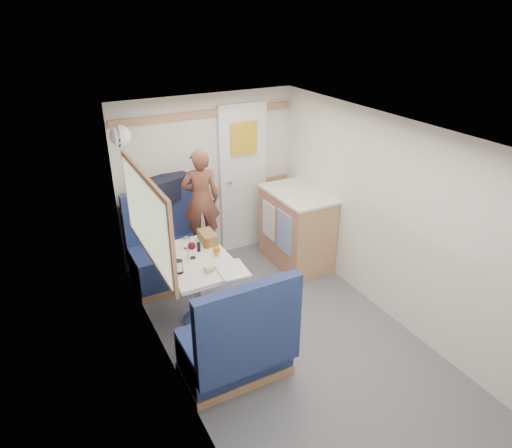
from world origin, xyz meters
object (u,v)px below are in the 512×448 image
orange_fruit (217,250)px  bench_near (238,349)px  bench_far (171,257)px  salt_grinder (188,254)px  pepper_grinder (199,247)px  dinette_table (198,273)px  person (201,199)px  duffel_bag (167,188)px  tumbler_right (187,243)px  galley_counter (296,228)px  cheese_block (209,267)px  beer_glass (206,243)px  bread_loaf (208,237)px  tumbler_left (179,267)px  tray (232,270)px  dome_light (120,136)px  wine_glass (192,247)px

orange_fruit → bench_near: bearing=-103.2°
bench_far → salt_grinder: bearing=-94.4°
bench_far → pepper_grinder: 0.87m
dinette_table → person: (0.34, 0.71, 0.44)m
duffel_bag → tumbler_right: bearing=-115.5°
person → duffel_bag: bearing=-43.5°
galley_counter → duffel_bag: bearing=157.4°
cheese_block → beer_glass: size_ratio=1.02×
bench_near → bread_loaf: (0.23, 1.14, 0.47)m
galley_counter → beer_glass: (-1.30, -0.38, 0.30)m
bench_near → pepper_grinder: bearing=85.8°
tumbler_left → beer_glass: bearing=39.0°
galley_counter → tray: 1.57m
dinette_table → orange_fruit: 0.29m
dinette_table → bench_far: 0.90m
person → pepper_grinder: person is taller
bench_near → tumbler_left: bench_near is taller
cheese_block → tray: bearing=-28.0°
orange_fruit → salt_grinder: size_ratio=0.76×
pepper_grinder → tumbler_right: bearing=124.1°
bench_far → bread_loaf: 0.79m
dinette_table → cheese_block: bearing=-84.0°
bench_far → dome_light: dome_light is taller
tray → duffel_bag: bearing=94.4°
galley_counter → cheese_block: galley_counter is taller
pepper_grinder → bread_loaf: 0.20m
bench_near → wine_glass: size_ratio=6.25×
person → salt_grinder: size_ratio=11.72×
tray → tumbler_right: tumbler_right is taller
dome_light → person: bearing=-10.6°
dome_light → dinette_table: bearing=-65.4°
pepper_grinder → bread_loaf: bread_loaf is taller
tumbler_left → beer_glass: size_ratio=1.28×
salt_grinder → bench_near: bearing=-86.1°
galley_counter → tumbler_right: galley_counter is taller
duffel_bag → orange_fruit: bearing=-103.6°
tumbler_right → cheese_block: bearing=-86.3°
bench_far → salt_grinder: size_ratio=11.15×
galley_counter → tumbler_right: 1.53m
orange_fruit → bread_loaf: (0.03, 0.29, -0.00)m
wine_glass → galley_counter: bearing=18.9°
duffel_bag → tumbler_left: duffel_bag is taller
orange_fruit → cheese_block: size_ratio=0.74×
dome_light → duffel_bag: size_ratio=0.37×
wine_glass → bench_near: bearing=-88.3°
dinette_table → tumbler_left: 0.35m
bench_near → tray: 0.70m
dinette_table → person: 0.90m
tumbler_left → pepper_grinder: bearing=43.5°
dinette_table → beer_glass: size_ratio=9.59×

